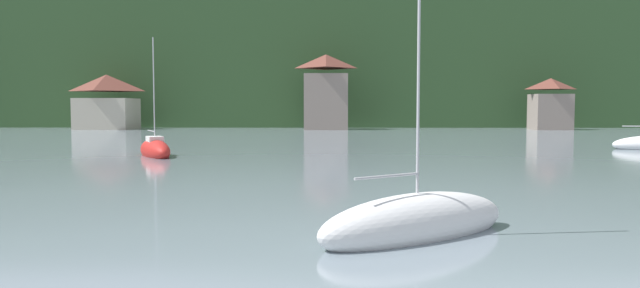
# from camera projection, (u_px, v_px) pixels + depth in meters

# --- Properties ---
(wooded_hillside) EXTENTS (352.00, 51.60, 51.27)m
(wooded_hillside) POSITION_uv_depth(u_px,v_px,m) (399.00, 77.00, 107.33)
(wooded_hillside) COLOR #2D4C28
(wooded_hillside) RESTS_ON ground_plane
(shore_building_westcentral) EXTENTS (6.86, 6.15, 6.74)m
(shore_building_westcentral) POSITION_uv_depth(u_px,v_px,m) (107.00, 102.00, 73.17)
(shore_building_westcentral) COLOR #BCB29E
(shore_building_westcentral) RESTS_ON ground_plane
(shore_building_central) EXTENTS (5.50, 5.04, 9.14)m
(shore_building_central) POSITION_uv_depth(u_px,v_px,m) (326.00, 93.00, 72.20)
(shore_building_central) COLOR gray
(shore_building_central) RESTS_ON ground_plane
(shore_building_eastcentral) EXTENTS (4.53, 4.02, 6.21)m
(shore_building_eastcentral) POSITION_uv_depth(u_px,v_px,m) (550.00, 105.00, 71.42)
(shore_building_eastcentral) COLOR gray
(shore_building_eastcentral) RESTS_ON ground_plane
(sailboat_far_1) EXTENTS (3.59, 5.29, 7.08)m
(sailboat_far_1) POSITION_uv_depth(u_px,v_px,m) (155.00, 150.00, 33.76)
(sailboat_far_1) COLOR red
(sailboat_far_1) RESTS_ON ground_plane
(sailboat_near_9) EXTENTS (5.01, 4.11, 7.04)m
(sailboat_near_9) POSITION_uv_depth(u_px,v_px,m) (417.00, 223.00, 12.77)
(sailboat_near_9) COLOR white
(sailboat_near_9) RESTS_ON ground_plane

